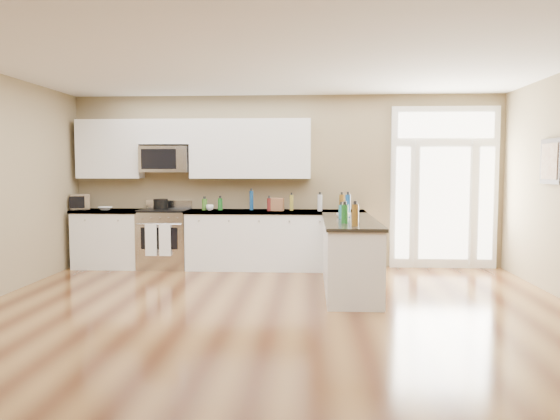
{
  "coord_description": "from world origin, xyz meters",
  "views": [
    {
      "loc": [
        0.41,
        -4.96,
        1.61
      ],
      "look_at": [
        0.01,
        2.0,
        1.08
      ],
      "focal_mm": 35.0,
      "sensor_mm": 36.0,
      "label": 1
    }
  ],
  "objects_px": {
    "peninsula_cabinet": "(350,257)",
    "kitchen_range": "(165,238)",
    "toaster_oven": "(80,202)",
    "stockpot": "(161,204)"
  },
  "relations": [
    {
      "from": "peninsula_cabinet",
      "to": "toaster_oven",
      "type": "bearing_deg",
      "value": 161.05
    },
    {
      "from": "kitchen_range",
      "to": "stockpot",
      "type": "bearing_deg",
      "value": 139.96
    },
    {
      "from": "peninsula_cabinet",
      "to": "kitchen_range",
      "type": "xyz_separation_m",
      "value": [
        -2.88,
        1.45,
        0.04
      ]
    },
    {
      "from": "kitchen_range",
      "to": "stockpot",
      "type": "relative_size",
      "value": 4.58
    },
    {
      "from": "kitchen_range",
      "to": "toaster_oven",
      "type": "relative_size",
      "value": 3.6
    },
    {
      "from": "stockpot",
      "to": "kitchen_range",
      "type": "bearing_deg",
      "value": -40.04
    },
    {
      "from": "stockpot",
      "to": "toaster_oven",
      "type": "bearing_deg",
      "value": -178.18
    },
    {
      "from": "peninsula_cabinet",
      "to": "stockpot",
      "type": "height_order",
      "value": "stockpot"
    },
    {
      "from": "peninsula_cabinet",
      "to": "kitchen_range",
      "type": "relative_size",
      "value": 2.15
    },
    {
      "from": "peninsula_cabinet",
      "to": "toaster_oven",
      "type": "relative_size",
      "value": 7.74
    }
  ]
}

